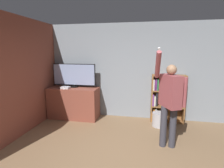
% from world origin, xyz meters
% --- Properties ---
extents(wall_back, '(7.05, 0.06, 2.70)m').
position_xyz_m(wall_back, '(0.00, 2.77, 1.35)').
color(wall_back, gray).
rests_on(wall_back, ground_plane).
extents(wall_side_brick, '(0.06, 4.34, 2.70)m').
position_xyz_m(wall_side_brick, '(-2.56, 1.37, 1.35)').
color(wall_side_brick, brown).
rests_on(wall_side_brick, ground_plane).
extents(tv_ledge, '(1.42, 0.60, 0.89)m').
position_xyz_m(tv_ledge, '(-1.79, 2.37, 0.45)').
color(tv_ledge, brown).
rests_on(tv_ledge, ground_plane).
extents(television, '(1.26, 0.22, 0.68)m').
position_xyz_m(television, '(-1.79, 2.46, 1.25)').
color(television, black).
rests_on(television, tv_ledge).
extents(game_console, '(0.24, 0.18, 0.06)m').
position_xyz_m(game_console, '(-1.96, 2.22, 0.92)').
color(game_console, silver).
rests_on(game_console, tv_ledge).
extents(remote_loose, '(0.06, 0.14, 0.02)m').
position_xyz_m(remote_loose, '(-1.96, 2.16, 0.90)').
color(remote_loose, white).
rests_on(remote_loose, tv_ledge).
extents(bookshelf, '(0.89, 0.28, 1.30)m').
position_xyz_m(bookshelf, '(0.75, 2.59, 0.65)').
color(bookshelf, brown).
rests_on(bookshelf, ground_plane).
extents(person, '(0.61, 0.58, 1.99)m').
position_xyz_m(person, '(0.71, 1.21, 1.02)').
color(person, '#383842').
rests_on(person, ground_plane).
extents(waste_bin, '(0.35, 0.35, 0.36)m').
position_xyz_m(waste_bin, '(0.61, 2.21, 0.18)').
color(waste_bin, '#B7B7BC').
rests_on(waste_bin, ground_plane).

